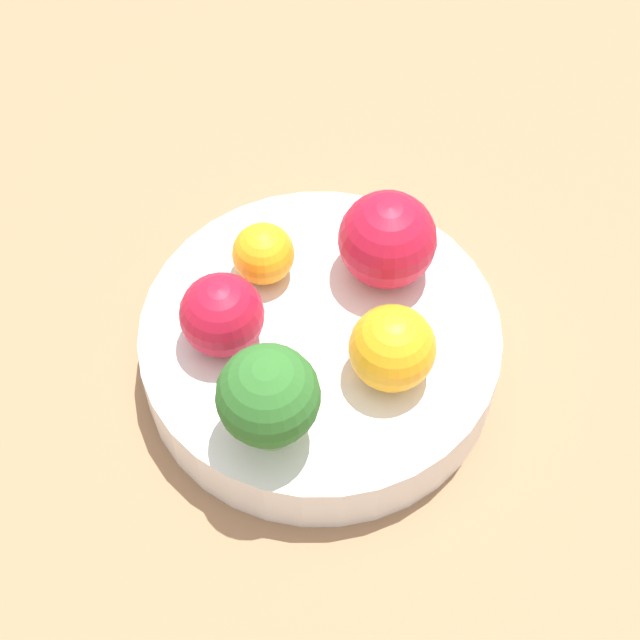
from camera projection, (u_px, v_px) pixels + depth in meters
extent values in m
plane|color=gray|center=(320.00, 383.00, 0.64)|extent=(6.00, 6.00, 0.00)
cube|color=#936D4C|center=(320.00, 375.00, 0.64)|extent=(1.20, 1.20, 0.02)
cylinder|color=white|center=(320.00, 348.00, 0.61)|extent=(0.20, 0.20, 0.04)
cylinder|color=#99C17A|center=(270.00, 423.00, 0.55)|extent=(0.02, 0.02, 0.02)
sphere|color=#2D6B28|center=(268.00, 396.00, 0.53)|extent=(0.05, 0.05, 0.05)
sphere|color=#B7142D|center=(387.00, 240.00, 0.60)|extent=(0.06, 0.06, 0.06)
sphere|color=#B7142D|center=(222.00, 319.00, 0.57)|extent=(0.05, 0.05, 0.05)
sphere|color=orange|center=(263.00, 254.00, 0.60)|extent=(0.04, 0.04, 0.04)
sphere|color=orange|center=(392.00, 348.00, 0.56)|extent=(0.05, 0.05, 0.05)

